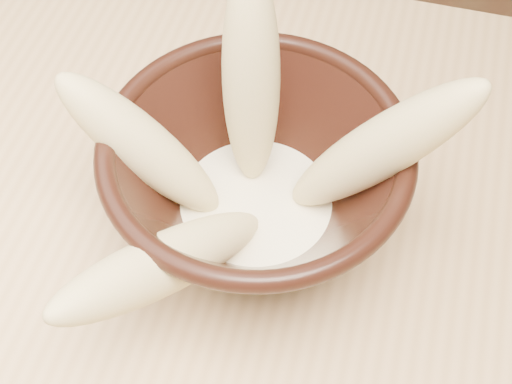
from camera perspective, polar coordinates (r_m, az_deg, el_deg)
bowl at (r=0.46m, az=0.00°, el=0.65°), size 0.19×0.19×0.11m
milk_puddle at (r=0.48m, az=0.00°, el=-1.15°), size 0.11×0.11×0.02m
banana_upright at (r=0.44m, az=-0.39°, el=8.83°), size 0.05×0.08×0.16m
banana_left at (r=0.45m, az=-9.10°, el=3.63°), size 0.12×0.04×0.12m
banana_right at (r=0.43m, az=9.83°, el=3.41°), size 0.13×0.05×0.15m
banana_front at (r=0.41m, az=-7.25°, el=-5.61°), size 0.11×0.16×0.11m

